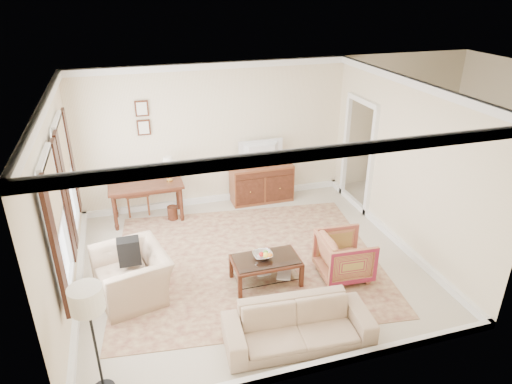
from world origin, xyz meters
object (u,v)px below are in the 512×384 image
writing_desk (146,189)px  striped_armchair (345,254)px  sofa (298,320)px  sideboard (262,183)px  tv (262,146)px  club_armchair (131,268)px  coffee_table (266,264)px

writing_desk → striped_armchair: bearing=-45.0°
writing_desk → sofa: (1.57, -4.01, -0.28)m
sideboard → tv: 0.84m
writing_desk → club_armchair: club_armchair is taller
sideboard → striped_armchair: striped_armchair is taller
writing_desk → club_armchair: 2.41m
coffee_table → tv: bearing=73.8°
sideboard → club_armchair: 3.78m
sofa → coffee_table: bearing=94.2°
writing_desk → tv: size_ratio=1.57×
writing_desk → sofa: bearing=-68.6°
striped_armchair → club_armchair: (-3.23, 0.45, 0.09)m
sideboard → striped_armchair: bearing=-81.8°
tv → sideboard: bearing=-90.0°
tv → club_armchair: bearing=42.0°
sideboard → coffee_table: size_ratio=1.25×
writing_desk → club_armchair: bearing=-99.8°
striped_armchair → club_armchair: bearing=85.9°
writing_desk → coffee_table: bearing=-59.2°
tv → sofa: (-0.82, -4.16, -0.87)m
sideboard → sofa: (-0.82, -4.18, -0.03)m
sideboard → coffee_table: 2.93m
coffee_table → club_armchair: size_ratio=0.93×
coffee_table → club_armchair: 2.01m
sofa → club_armchair: bearing=144.8°
tv → striped_armchair: tv is taller
writing_desk → sofa: 4.32m
coffee_table → striped_armchair: bearing=-8.2°
tv → coffee_table: (-0.81, -2.79, -0.91)m
sideboard → club_armchair: bearing=-137.7°
coffee_table → club_armchair: club_armchair is taller
sideboard → sofa: 4.26m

